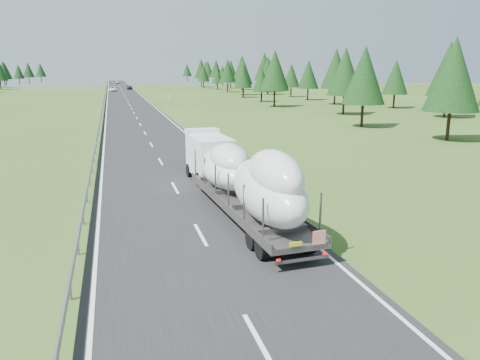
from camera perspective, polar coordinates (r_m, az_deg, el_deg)
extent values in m
plane|color=#314C19|center=(13.92, 2.34, -19.14)|extent=(400.00, 400.00, 0.00)
cube|color=black|center=(111.48, -13.50, 9.25)|extent=(10.00, 400.00, 0.02)
cube|color=slate|center=(111.39, -16.28, 9.38)|extent=(0.08, 400.00, 0.32)
cube|color=silver|center=(42.96, -1.42, 4.08)|extent=(0.12, 0.07, 1.00)
cube|color=black|center=(42.91, -1.42, 4.50)|extent=(0.13, 0.08, 0.12)
cube|color=silver|center=(91.99, -8.97, 8.94)|extent=(0.12, 0.07, 1.00)
cube|color=black|center=(91.97, -8.98, 9.14)|extent=(0.13, 0.08, 0.12)
cube|color=silver|center=(141.70, -11.29, 10.38)|extent=(0.12, 0.07, 1.00)
cube|color=black|center=(141.69, -11.30, 10.51)|extent=(0.13, 0.08, 0.12)
cube|color=silver|center=(191.56, -12.41, 11.06)|extent=(0.12, 0.07, 1.00)
cube|color=black|center=(191.55, -12.42, 11.16)|extent=(0.13, 0.08, 0.12)
cube|color=silver|center=(241.48, -13.07, 11.46)|extent=(0.12, 0.07, 1.00)
cube|color=black|center=(241.47, -13.07, 11.54)|extent=(0.13, 0.08, 0.12)
cube|color=silver|center=(291.43, -13.50, 11.72)|extent=(0.12, 0.07, 1.00)
cube|color=black|center=(291.42, -13.51, 11.79)|extent=(0.13, 0.08, 0.12)
cube|color=silver|center=(341.39, -13.81, 11.91)|extent=(0.12, 0.07, 1.00)
cube|color=black|center=(341.38, -13.82, 11.96)|extent=(0.13, 0.08, 0.12)
cylinder|color=slate|center=(92.03, -8.55, 9.27)|extent=(0.08, 0.08, 2.00)
cube|color=silver|center=(91.97, -8.57, 9.89)|extent=(0.05, 0.90, 1.20)
cylinder|color=black|center=(80.18, 23.74, 8.39)|extent=(0.36, 0.36, 3.95)
cone|color=black|center=(79.99, 24.12, 12.30)|extent=(6.15, 6.15, 8.23)
cylinder|color=black|center=(96.02, 18.25, 9.25)|extent=(0.36, 0.36, 3.12)
cone|color=black|center=(95.84, 18.44, 11.83)|extent=(4.86, 4.86, 6.50)
cylinder|color=black|center=(102.65, 11.47, 10.12)|extent=(0.36, 0.36, 3.96)
cone|color=black|center=(102.50, 11.61, 13.19)|extent=(6.16, 6.16, 8.25)
cylinder|color=black|center=(115.97, 8.27, 10.42)|extent=(0.36, 0.36, 3.24)
cone|color=black|center=(115.83, 8.34, 12.64)|extent=(5.04, 5.04, 6.75)
cylinder|color=black|center=(129.20, 6.23, 10.73)|extent=(0.36, 0.36, 3.01)
cone|color=black|center=(129.07, 6.28, 12.58)|extent=(4.68, 4.68, 6.27)
cylinder|color=black|center=(140.15, 3.40, 11.14)|extent=(0.36, 0.36, 3.74)
cone|color=black|center=(140.04, 3.43, 13.26)|extent=(5.81, 5.81, 7.78)
cylinder|color=black|center=(154.21, 2.96, 11.45)|extent=(0.36, 0.36, 4.28)
cone|color=black|center=(154.12, 2.99, 13.66)|extent=(6.66, 6.66, 8.92)
cylinder|color=black|center=(172.11, 0.24, 11.66)|extent=(0.36, 0.36, 4.16)
cone|color=black|center=(172.02, 0.24, 13.58)|extent=(6.47, 6.47, 8.67)
cylinder|color=black|center=(183.52, -1.15, 11.69)|extent=(0.36, 0.36, 3.66)
cone|color=black|center=(183.44, -1.15, 13.28)|extent=(5.70, 5.70, 7.63)
cylinder|color=black|center=(196.25, -0.09, 11.75)|extent=(0.36, 0.36, 3.24)
cone|color=black|center=(196.16, -0.09, 13.06)|extent=(5.04, 5.04, 6.75)
cylinder|color=black|center=(211.86, -2.14, 11.83)|extent=(0.36, 0.36, 3.02)
cone|color=black|center=(211.78, -2.15, 12.97)|extent=(4.69, 4.69, 6.28)
cylinder|color=black|center=(221.55, -2.92, 12.01)|extent=(0.36, 0.36, 3.93)
cone|color=black|center=(221.48, -2.94, 13.42)|extent=(6.11, 6.11, 8.18)
cylinder|color=black|center=(239.13, -3.92, 12.09)|extent=(0.36, 0.36, 3.84)
cone|color=black|center=(239.07, -3.94, 13.37)|extent=(5.98, 5.98, 8.00)
cylinder|color=black|center=(250.07, -4.30, 12.06)|extent=(0.36, 0.36, 3.09)
cone|color=black|center=(250.00, -4.32, 13.04)|extent=(4.81, 4.81, 6.44)
cylinder|color=black|center=(267.44, -4.18, 12.24)|extent=(0.36, 0.36, 3.91)
cone|color=black|center=(267.38, -4.20, 13.40)|extent=(6.09, 6.09, 8.16)
cylinder|color=black|center=(280.38, -6.45, 12.20)|extent=(0.36, 0.36, 3.48)
cone|color=black|center=(280.32, -6.48, 13.19)|extent=(5.42, 5.42, 7.26)
cylinder|color=black|center=(54.49, 24.07, 6.33)|extent=(0.36, 0.36, 3.66)
cone|color=black|center=(54.20, 24.59, 11.66)|extent=(5.70, 5.70, 7.63)
cylinder|color=black|center=(63.53, 14.67, 7.85)|extent=(0.36, 0.36, 3.53)
cone|color=black|center=(63.27, 14.94, 12.27)|extent=(5.49, 5.49, 7.36)
cylinder|color=black|center=(80.41, 12.52, 9.13)|extent=(0.36, 0.36, 3.72)
cone|color=black|center=(80.21, 12.71, 12.80)|extent=(5.78, 5.78, 7.74)
cylinder|color=black|center=(94.76, 4.22, 10.03)|extent=(0.36, 0.36, 3.77)
cone|color=black|center=(94.59, 4.27, 13.20)|extent=(5.87, 5.87, 7.86)
cylinder|color=black|center=(109.14, 2.63, 10.21)|extent=(0.36, 0.36, 2.68)
cone|color=black|center=(109.00, 2.65, 12.17)|extent=(4.18, 4.18, 5.59)
cylinder|color=black|center=(125.32, 0.39, 10.71)|extent=(0.36, 0.36, 2.97)
cone|color=black|center=(125.19, 0.39, 12.59)|extent=(4.61, 4.61, 6.18)
cylinder|color=black|center=(137.62, 0.40, 11.07)|extent=(0.36, 0.36, 3.51)
cone|color=black|center=(137.51, 0.41, 13.10)|extent=(5.45, 5.45, 7.30)
cylinder|color=black|center=(154.30, -1.51, 11.33)|extent=(0.36, 0.36, 3.54)
cone|color=black|center=(154.20, -1.52, 13.16)|extent=(5.51, 5.51, 7.38)
cylinder|color=black|center=(172.34, -2.76, 11.40)|extent=(0.36, 0.36, 2.66)
cone|color=black|center=(172.25, -2.78, 12.63)|extent=(4.14, 4.14, 5.55)
cylinder|color=black|center=(185.89, -4.46, 11.58)|extent=(0.36, 0.36, 3.05)
cone|color=black|center=(185.80, -4.48, 12.88)|extent=(4.74, 4.74, 6.35)
cylinder|color=black|center=(202.21, -4.73, 11.85)|extent=(0.36, 0.36, 3.92)
cone|color=black|center=(202.14, -4.76, 13.39)|extent=(6.10, 6.10, 8.17)
cylinder|color=black|center=(193.33, -27.17, 10.33)|extent=(0.36, 0.36, 3.66)
cylinder|color=black|center=(210.54, -27.16, 10.43)|extent=(0.36, 0.36, 3.32)
cylinder|color=black|center=(220.53, -26.75, 10.57)|extent=(0.36, 0.36, 3.57)
cone|color=black|center=(220.46, -26.89, 11.86)|extent=(5.56, 5.56, 7.45)
cylinder|color=black|center=(238.75, -26.60, 10.70)|extent=(0.36, 0.36, 3.51)
cone|color=black|center=(238.68, -26.73, 11.86)|extent=(5.47, 5.47, 7.32)
cylinder|color=black|center=(248.97, -25.30, 10.85)|extent=(0.36, 0.36, 3.23)
cone|color=black|center=(248.90, -25.40, 11.88)|extent=(5.02, 5.02, 6.72)
cylinder|color=black|center=(265.42, -24.31, 11.07)|extent=(0.36, 0.36, 3.61)
cone|color=black|center=(265.36, -24.41, 12.15)|extent=(5.62, 5.62, 7.53)
cylinder|color=black|center=(279.32, -23.06, 11.24)|extent=(0.36, 0.36, 3.57)
cone|color=black|center=(279.27, -23.15, 12.26)|extent=(5.56, 5.56, 7.45)
cube|color=white|center=(31.70, -3.69, 3.00)|extent=(2.59, 4.75, 2.59)
cube|color=black|center=(33.90, -4.51, 4.46)|extent=(2.13, 0.21, 1.29)
cube|color=white|center=(33.45, -4.44, 6.02)|extent=(2.37, 1.25, 0.28)
cube|color=#585553|center=(31.07, -3.32, 0.44)|extent=(2.48, 2.91, 0.23)
cylinder|color=black|center=(33.37, -6.02, 1.22)|extent=(0.38, 0.94, 0.92)
cylinder|color=black|center=(33.76, -2.46, 1.42)|extent=(0.38, 0.94, 0.92)
cylinder|color=black|center=(30.53, -5.12, 0.08)|extent=(0.38, 0.94, 0.92)
cylinder|color=black|center=(30.96, -1.25, 0.32)|extent=(0.38, 0.94, 0.92)
cube|color=#585553|center=(23.60, 0.64, -2.90)|extent=(3.29, 13.06, 0.24)
cube|color=#585553|center=(23.24, -2.28, -2.58)|extent=(0.85, 12.91, 0.22)
cube|color=#585553|center=(23.88, 3.48, -2.15)|extent=(0.85, 12.91, 0.22)
cube|color=#585553|center=(17.89, 1.71, -4.95)|extent=(0.07, 0.07, 1.76)
cube|color=#585553|center=(18.72, 8.94, -4.27)|extent=(0.07, 0.07, 1.76)
cube|color=#585553|center=(19.93, -0.15, -3.01)|extent=(0.07, 0.07, 1.76)
cube|color=#585553|center=(20.67, 6.45, -2.49)|extent=(0.07, 0.07, 1.76)
cube|color=#585553|center=(21.99, -1.65, -1.43)|extent=(0.07, 0.07, 1.76)
cube|color=#585553|center=(22.68, 4.40, -1.01)|extent=(0.07, 0.07, 1.76)
cube|color=#585553|center=(24.09, -2.89, -0.12)|extent=(0.07, 0.07, 1.76)
cube|color=#585553|center=(24.71, 2.68, 0.23)|extent=(0.07, 0.07, 1.76)
cube|color=#585553|center=(26.21, -3.93, 0.98)|extent=(0.07, 0.07, 1.76)
cube|color=#585553|center=(26.78, 1.23, 1.28)|extent=(0.07, 0.07, 1.76)
cube|color=#585553|center=(28.34, -4.82, 1.91)|extent=(0.07, 0.07, 1.76)
cube|color=#585553|center=(28.87, -0.01, 2.17)|extent=(0.07, 0.07, 1.76)
cylinder|color=black|center=(18.92, 1.81, -8.37)|extent=(0.43, 0.94, 0.92)
cylinder|color=black|center=(19.58, 7.56, -7.72)|extent=(0.43, 0.94, 0.92)
cylinder|color=black|center=(19.91, 0.87, -7.23)|extent=(0.43, 0.94, 0.92)
cylinder|color=black|center=(20.54, 6.36, -6.66)|extent=(0.43, 0.94, 0.92)
cube|color=#585553|center=(18.01, 6.30, -9.78)|extent=(2.31, 0.25, 0.11)
cube|color=red|center=(17.90, 8.52, -7.14)|extent=(0.56, 0.07, 0.55)
cube|color=yellow|center=(17.60, 5.58, -7.90)|extent=(0.51, 0.07, 0.17)
cube|color=red|center=(17.59, 3.40, -9.82)|extent=(0.17, 0.07, 0.09)
cube|color=red|center=(18.26, 9.25, -9.08)|extent=(0.17, 0.07, 0.09)
ellipsoid|color=silver|center=(20.49, 2.90, -1.35)|extent=(2.94, 7.45, 2.59)
ellipsoid|color=silver|center=(19.44, 3.77, 0.56)|extent=(2.17, 4.74, 2.07)
ellipsoid|color=silver|center=(26.43, -1.32, 1.44)|extent=(3.02, 6.57, 2.05)
ellipsoid|color=silver|center=(25.53, -0.90, 2.65)|extent=(2.24, 4.18, 1.64)
imported|color=white|center=(164.42, -15.29, 10.64)|extent=(2.63, 5.45, 1.50)
imported|color=black|center=(177.39, -13.30, 10.93)|extent=(1.99, 4.45, 1.49)
imported|color=#1A2349|center=(241.30, -14.75, 11.42)|extent=(1.87, 4.45, 1.43)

